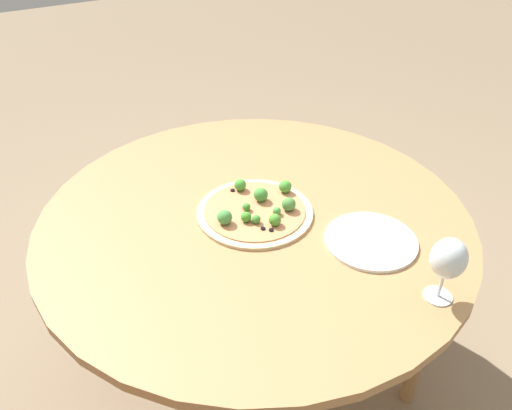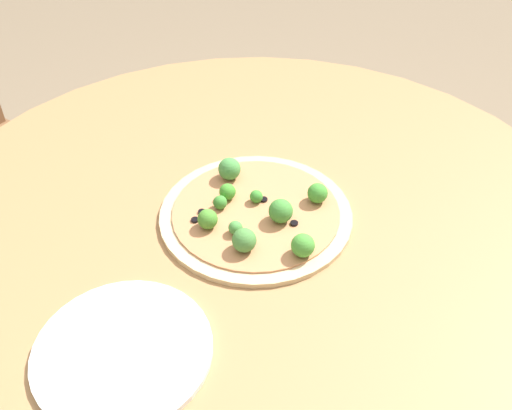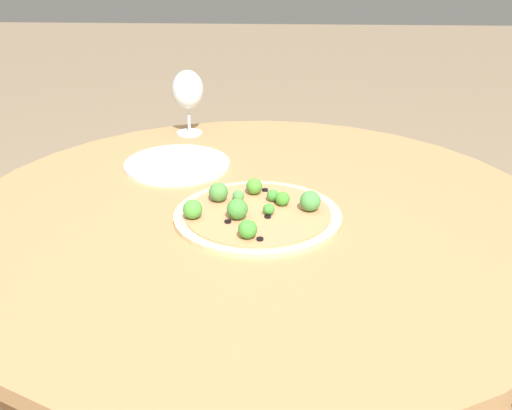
# 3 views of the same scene
# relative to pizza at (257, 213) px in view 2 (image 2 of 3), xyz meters

# --- Properties ---
(dining_table) EXTENTS (1.29, 1.29, 0.73)m
(dining_table) POSITION_rel_pizza_xyz_m (-0.01, 0.00, -0.07)
(dining_table) COLOR #A87A4C
(dining_table) RESTS_ON ground_plane
(pizza) EXTENTS (0.35, 0.35, 0.06)m
(pizza) POSITION_rel_pizza_xyz_m (0.00, 0.00, 0.00)
(pizza) COLOR #DBBC89
(pizza) RESTS_ON dining_table
(plate_near) EXTENTS (0.26, 0.26, 0.01)m
(plate_near) POSITION_rel_pizza_xyz_m (0.20, -0.28, -0.01)
(plate_near) COLOR silver
(plate_near) RESTS_ON dining_table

